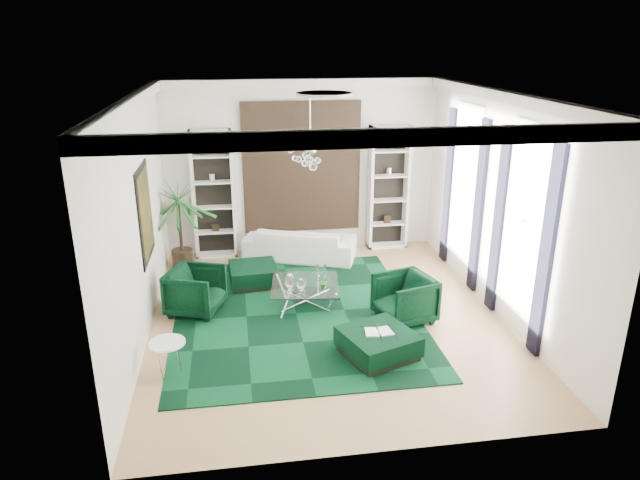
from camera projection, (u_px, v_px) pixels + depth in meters
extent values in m
cube|color=tan|center=(327.00, 317.00, 9.99)|extent=(6.00, 7.00, 0.02)
cube|color=white|center=(328.00, 93.00, 8.70)|extent=(6.00, 7.00, 0.02)
cube|color=silver|center=(301.00, 167.00, 12.61)|extent=(6.00, 0.02, 3.80)
cube|color=silver|center=(381.00, 308.00, 6.08)|extent=(6.00, 0.02, 3.80)
cube|color=silver|center=(138.00, 221.00, 8.92)|extent=(0.02, 7.00, 3.80)
cube|color=silver|center=(500.00, 205.00, 9.77)|extent=(0.02, 7.00, 3.80)
cylinder|color=white|center=(325.00, 94.00, 8.99)|extent=(0.90, 0.90, 0.05)
cube|color=black|center=(302.00, 168.00, 12.56)|extent=(2.50, 0.06, 2.80)
cube|color=black|center=(146.00, 213.00, 9.50)|extent=(0.04, 1.30, 1.60)
cube|color=white|center=(525.00, 221.00, 8.93)|extent=(0.03, 1.10, 2.90)
cube|color=black|center=(546.00, 254.00, 8.28)|extent=(0.07, 0.30, 3.25)
cube|color=black|center=(499.00, 221.00, 9.73)|extent=(0.07, 0.30, 3.25)
cube|color=white|center=(465.00, 184.00, 11.16)|extent=(0.03, 1.10, 2.90)
cube|color=black|center=(479.00, 208.00, 10.52)|extent=(0.07, 0.30, 3.25)
cube|color=black|center=(448.00, 187.00, 11.97)|extent=(0.07, 0.30, 3.25)
cube|color=black|center=(296.00, 314.00, 10.07)|extent=(4.20, 5.00, 0.02)
imported|color=white|center=(300.00, 243.00, 12.50)|extent=(2.57, 1.67, 0.70)
imported|color=black|center=(196.00, 291.00, 10.03)|extent=(1.14, 1.12, 0.81)
imported|color=black|center=(405.00, 299.00, 9.73)|extent=(1.09, 1.08, 0.81)
cube|color=black|center=(253.00, 275.00, 11.22)|extent=(0.96, 0.96, 0.40)
cube|color=black|center=(378.00, 344.00, 8.70)|extent=(1.28, 1.28, 0.40)
cube|color=white|center=(378.00, 331.00, 8.63)|extent=(0.42, 0.28, 0.03)
cylinder|color=white|center=(169.00, 358.00, 8.22)|extent=(0.66, 0.66, 0.50)
imported|color=#19591E|center=(324.00, 283.00, 10.05)|extent=(0.16, 0.14, 0.24)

